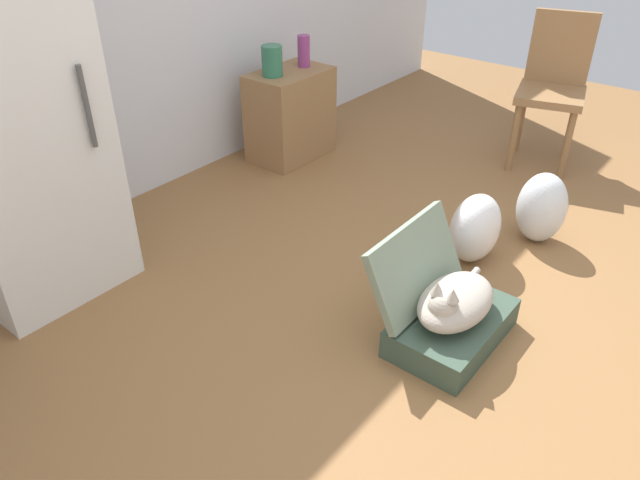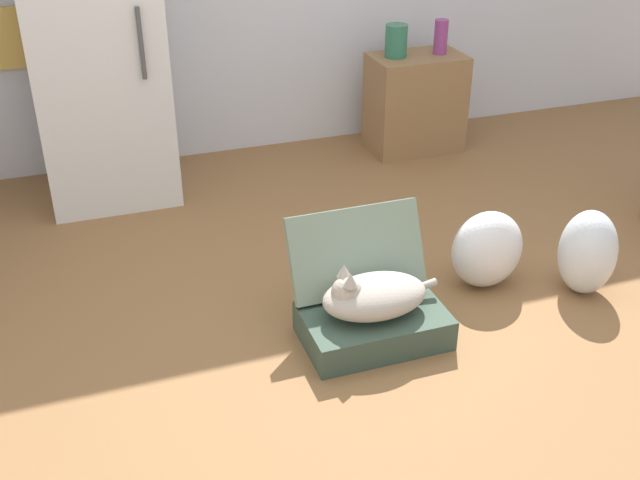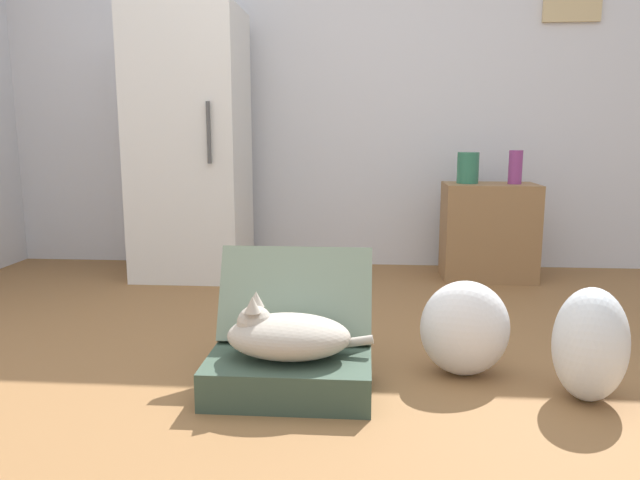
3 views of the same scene
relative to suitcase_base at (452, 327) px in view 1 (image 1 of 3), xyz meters
The scene contains 11 objects.
ground_plane 0.21m from the suitcase_base, 12.96° to the right, with size 7.68×7.68×0.00m, color olive.
suitcase_base is the anchor object (origin of this frame).
suitcase_lid 0.31m from the suitcase_base, 90.00° to the left, with size 0.57×0.36×0.04m, color gray.
cat 0.15m from the suitcase_base, behind, with size 0.51×0.27×0.23m.
plastic_bag_white 0.68m from the suitcase_base, 19.26° to the left, with size 0.33×0.24×0.36m, color white.
plastic_bag_clear 1.03m from the suitcase_base, ahead, with size 0.24×0.26×0.40m, color silver.
refrigerator 2.09m from the suitcase_base, 115.61° to the left, with size 0.67×0.61×1.65m.
side_table 2.09m from the suitcase_base, 60.39° to the left, with size 0.56×0.36×0.60m, color olive.
vase_tall 2.12m from the suitcase_base, 64.10° to the left, with size 0.13×0.13×0.19m, color #2D7051.
vase_short 2.23m from the suitcase_base, 57.01° to the left, with size 0.08×0.08×0.20m, color #8C387A.
chair 2.13m from the suitcase_base, 11.62° to the left, with size 0.54×0.51×0.97m.
Camera 1 is at (-2.10, -0.75, 1.77)m, focal length 33.85 mm.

